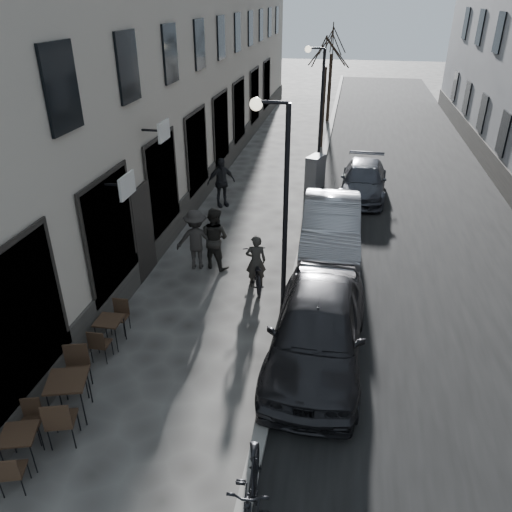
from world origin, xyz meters
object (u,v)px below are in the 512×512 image
(bistro_set_b, at_px, (69,394))
(pedestrian_mid, at_px, (196,240))
(bistro_set_c, at_px, (110,330))
(pedestrian_far, at_px, (221,182))
(bicycle, at_px, (256,271))
(moped, at_px, (251,494))
(car_mid, at_px, (331,226))
(tree_near, at_px, (326,50))
(pedestrian_near, at_px, (214,238))
(car_near, at_px, (318,328))
(car_far, at_px, (363,180))
(streetlamp_near, at_px, (279,186))
(streetlamp_far, at_px, (318,94))
(bistro_set_a, at_px, (21,445))
(utility_cabinet, at_px, (315,172))
(tree_far, at_px, (333,40))

(bistro_set_b, relative_size, pedestrian_mid, 1.00)
(bistro_set_c, distance_m, pedestrian_far, 8.60)
(bicycle, height_order, moped, moped)
(bistro_set_c, bearing_deg, bicycle, 47.70)
(bicycle, bearing_deg, car_mid, -142.77)
(tree_near, distance_m, pedestrian_near, 14.11)
(tree_near, bearing_deg, car_near, -86.32)
(car_far, bearing_deg, streetlamp_near, -101.93)
(bicycle, xyz_separation_m, pedestrian_mid, (-1.85, 0.72, 0.42))
(streetlamp_far, distance_m, pedestrian_mid, 11.10)
(bistro_set_c, bearing_deg, pedestrian_far, 86.01)
(bistro_set_c, bearing_deg, car_near, 2.77)
(bistro_set_a, height_order, car_far, car_far)
(pedestrian_near, distance_m, pedestrian_mid, 0.52)
(bicycle, relative_size, car_near, 0.36)
(utility_cabinet, bearing_deg, car_near, -63.91)
(bistro_set_c, xyz_separation_m, utility_cabinet, (3.65, 11.06, 0.26))
(bistro_set_a, xyz_separation_m, car_mid, (4.60, 8.91, 0.38))
(tree_far, bearing_deg, tree_near, -90.00)
(utility_cabinet, relative_size, car_far, 0.32)
(utility_cabinet, bearing_deg, tree_near, 113.10)
(tree_far, relative_size, car_mid, 1.19)
(bistro_set_c, bearing_deg, streetlamp_far, 75.49)
(bicycle, relative_size, car_mid, 0.36)
(bistro_set_a, distance_m, bistro_set_b, 1.18)
(tree_far, relative_size, bistro_set_a, 4.03)
(bicycle, xyz_separation_m, moped, (1.19, -6.72, 0.14))
(tree_far, bearing_deg, bicycle, -92.08)
(car_near, relative_size, car_mid, 1.01)
(tree_near, relative_size, car_far, 1.36)
(utility_cabinet, height_order, pedestrian_far, pedestrian_far)
(tree_near, height_order, pedestrian_far, tree_near)
(pedestrian_near, relative_size, pedestrian_mid, 1.03)
(bicycle, height_order, car_mid, car_mid)
(car_far, relative_size, moped, 2.09)
(tree_far, bearing_deg, bistro_set_c, -98.39)
(streetlamp_near, distance_m, pedestrian_near, 3.40)
(pedestrian_near, xyz_separation_m, pedestrian_mid, (-0.50, -0.13, -0.03))
(tree_near, bearing_deg, bistro_set_b, -99.45)
(bistro_set_a, distance_m, bicycle, 6.96)
(pedestrian_mid, xyz_separation_m, moped, (3.04, -7.44, -0.28))
(streetlamp_far, xyz_separation_m, bistro_set_b, (-3.18, -16.53, -2.64))
(bicycle, relative_size, pedestrian_mid, 0.99)
(bistro_set_b, bearing_deg, streetlamp_near, 37.92)
(bistro_set_a, bearing_deg, utility_cabinet, 57.92)
(car_far, xyz_separation_m, moped, (-1.66, -14.25, -0.01))
(streetlamp_far, bearing_deg, pedestrian_far, -117.05)
(tree_far, relative_size, bicycle, 3.25)
(tree_far, height_order, bistro_set_a, tree_far)
(car_mid, bearing_deg, streetlamp_far, 95.71)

